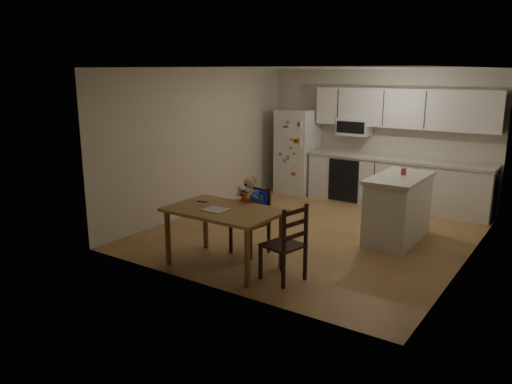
{
  "coord_description": "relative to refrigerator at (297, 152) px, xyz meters",
  "views": [
    {
      "loc": [
        3.46,
        -6.67,
        2.46
      ],
      "look_at": [
        -0.22,
        -1.29,
        0.87
      ],
      "focal_mm": 35.0,
      "sensor_mm": 36.0,
      "label": 1
    }
  ],
  "objects": [
    {
      "name": "kitchen_run",
      "position": [
        2.05,
        0.09,
        0.03
      ],
      "size": [
        3.37,
        0.62,
        2.15
      ],
      "color": "silver",
      "rests_on": "ground"
    },
    {
      "name": "toddler_spoon",
      "position": [
        0.79,
        -3.94,
        -0.08
      ],
      "size": [
        0.12,
        0.06,
        0.02
      ],
      "primitive_type": "cylinder",
      "rotation": [
        0.0,
        1.57,
        0.35
      ],
      "color": "#1626D1",
      "rests_on": "dining_table"
    },
    {
      "name": "red_cup",
      "position": [
        2.73,
        -1.64,
        0.17
      ],
      "size": [
        0.08,
        0.08,
        0.09
      ],
      "primitive_type": "cylinder",
      "color": "#C32B44",
      "rests_on": "kitchen_island"
    },
    {
      "name": "napkin",
      "position": [
        1.2,
        -4.14,
        -0.08
      ],
      "size": [
        0.3,
        0.26,
        0.01
      ],
      "primitive_type": "cube",
      "color": "#B7B7BC",
      "rests_on": "dining_table"
    },
    {
      "name": "room",
      "position": [
        1.55,
        -1.67,
        0.4
      ],
      "size": [
        4.52,
        5.01,
        2.51
      ],
      "color": "olive",
      "rests_on": "ground"
    },
    {
      "name": "dining_table",
      "position": [
        1.25,
        -4.04,
        -0.19
      ],
      "size": [
        1.42,
        0.91,
        0.76
      ],
      "color": "olive",
      "rests_on": "ground"
    },
    {
      "name": "kitchen_island",
      "position": [
        2.73,
        -1.78,
        -0.36
      ],
      "size": [
        0.69,
        1.31,
        0.97
      ],
      "color": "silver",
      "rests_on": "ground"
    },
    {
      "name": "chair_booster",
      "position": [
        1.25,
        -3.43,
        -0.19
      ],
      "size": [
        0.46,
        0.46,
        1.09
      ],
      "rotation": [
        0.0,
        0.0,
        -0.15
      ],
      "color": "black",
      "rests_on": "ground"
    },
    {
      "name": "chair_side",
      "position": [
        2.19,
        -4.01,
        -0.31
      ],
      "size": [
        0.5,
        0.5,
        0.95
      ],
      "rotation": [
        0.0,
        0.0,
        -1.78
      ],
      "color": "black",
      "rests_on": "ground"
    },
    {
      "name": "refrigerator",
      "position": [
        0.0,
        0.0,
        0.0
      ],
      "size": [
        0.72,
        0.7,
        1.7
      ],
      "primitive_type": "cube",
      "color": "silver",
      "rests_on": "ground"
    }
  ]
}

